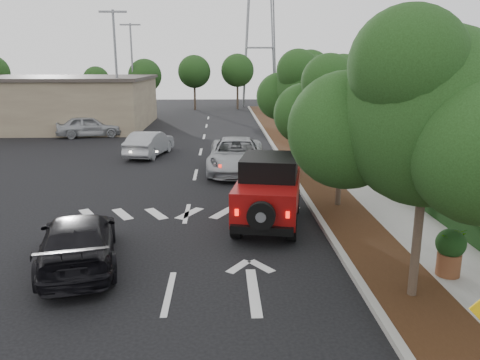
{
  "coord_description": "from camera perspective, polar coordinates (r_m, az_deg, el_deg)",
  "views": [
    {
      "loc": [
        1.27,
        -10.08,
        5.27
      ],
      "look_at": [
        1.8,
        3.0,
        1.98
      ],
      "focal_mm": 35.0,
      "sensor_mm": 36.0,
      "label": 1
    }
  ],
  "objects": [
    {
      "name": "ground",
      "position": [
        11.45,
        -8.66,
        -13.48
      ],
      "size": [
        120.0,
        120.0,
        0.0
      ],
      "primitive_type": "plane",
      "color": "black",
      "rests_on": "ground"
    },
    {
      "name": "curb",
      "position": [
        22.93,
        6.11,
        0.93
      ],
      "size": [
        0.2,
        70.0,
        0.15
      ],
      "primitive_type": "cube",
      "color": "#9E9B93",
      "rests_on": "ground"
    },
    {
      "name": "planting_strip",
      "position": [
        23.1,
        8.56,
        0.91
      ],
      "size": [
        1.8,
        70.0,
        0.12
      ],
      "primitive_type": "cube",
      "color": "black",
      "rests_on": "ground"
    },
    {
      "name": "sidewalk",
      "position": [
        23.53,
        13.11,
        0.94
      ],
      "size": [
        2.0,
        70.0,
        0.12
      ],
      "primitive_type": "cube",
      "color": "gray",
      "rests_on": "ground"
    },
    {
      "name": "hedge",
      "position": [
        23.87,
        16.4,
        1.75
      ],
      "size": [
        0.8,
        70.0,
        0.8
      ],
      "primitive_type": "cube",
      "color": "black",
      "rests_on": "ground"
    },
    {
      "name": "commercial_building",
      "position": [
        43.77,
        -25.83,
        8.44
      ],
      "size": [
        22.0,
        12.0,
        4.0
      ],
      "primitive_type": "cube",
      "color": "#7D6B57",
      "rests_on": "ground"
    },
    {
      "name": "transmission_tower",
      "position": [
        58.51,
        2.38,
        8.93
      ],
      "size": [
        7.0,
        4.0,
        28.0
      ],
      "primitive_type": null,
      "color": "slate",
      "rests_on": "ground"
    },
    {
      "name": "street_tree_near",
      "position": [
        11.76,
        20.13,
        -13.45
      ],
      "size": [
        3.8,
        3.8,
        5.92
      ],
      "primitive_type": null,
      "color": "#183210",
      "rests_on": "ground"
    },
    {
      "name": "street_tree_mid",
      "position": [
        17.93,
        11.79,
        -3.29
      ],
      "size": [
        3.2,
        3.2,
        5.32
      ],
      "primitive_type": null,
      "color": "#183210",
      "rests_on": "ground"
    },
    {
      "name": "street_tree_far",
      "position": [
        24.07,
        8.12,
        1.32
      ],
      "size": [
        3.4,
        3.4,
        5.62
      ],
      "primitive_type": null,
      "color": "#183210",
      "rests_on": "ground"
    },
    {
      "name": "light_pole_a",
      "position": [
        37.29,
        -14.37,
        5.55
      ],
      "size": [
        2.0,
        0.22,
        9.0
      ],
      "primitive_type": null,
      "color": "slate",
      "rests_on": "ground"
    },
    {
      "name": "light_pole_b",
      "position": [
        49.16,
        -12.68,
        7.62
      ],
      "size": [
        2.0,
        0.22,
        9.0
      ],
      "primitive_type": null,
      "color": "slate",
      "rests_on": "ground"
    },
    {
      "name": "red_jeep",
      "position": [
        15.67,
        3.55,
        -1.16
      ],
      "size": [
        2.68,
        4.61,
        2.27
      ],
      "rotation": [
        0.0,
        0.0,
        -0.19
      ],
      "color": "black",
      "rests_on": "ground"
    },
    {
      "name": "silver_suv_ahead",
      "position": [
        23.21,
        -0.46,
        3.05
      ],
      "size": [
        2.96,
        5.99,
        1.63
      ],
      "primitive_type": "imported",
      "rotation": [
        0.0,
        0.0,
        -0.04
      ],
      "color": "#A6A9AE",
      "rests_on": "ground"
    },
    {
      "name": "black_suv_oncoming",
      "position": [
        13.22,
        -19.1,
        -6.99
      ],
      "size": [
        2.98,
        5.06,
        1.38
      ],
      "primitive_type": "imported",
      "rotation": [
        0.0,
        0.0,
        3.38
      ],
      "color": "black",
      "rests_on": "ground"
    },
    {
      "name": "silver_sedan_oncoming",
      "position": [
        27.68,
        -10.97,
        4.4
      ],
      "size": [
        2.47,
        4.62,
        1.45
      ],
      "primitive_type": "imported",
      "rotation": [
        0.0,
        0.0,
        2.92
      ],
      "color": "#96989D",
      "rests_on": "ground"
    },
    {
      "name": "parked_suv",
      "position": [
        35.93,
        -17.86,
        6.27
      ],
      "size": [
        4.91,
        2.81,
        1.57
      ],
      "primitive_type": "imported",
      "rotation": [
        0.0,
        0.0,
        1.79
      ],
      "color": "#A1A3A8",
      "rests_on": "ground"
    },
    {
      "name": "terracotta_planter",
      "position": [
        12.73,
        24.27,
        -7.51
      ],
      "size": [
        0.73,
        0.73,
        1.27
      ],
      "rotation": [
        0.0,
        0.0,
        -0.03
      ],
      "color": "brown",
      "rests_on": "ground"
    }
  ]
}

